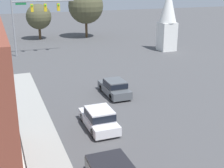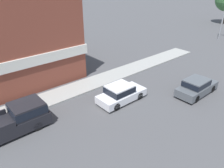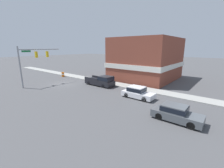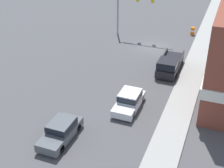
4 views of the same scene
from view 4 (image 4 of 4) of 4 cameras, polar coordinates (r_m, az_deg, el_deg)
The scene contains 7 objects.
ground_plane at distance 40.29m, azimuth 7.63°, elevation 6.77°, with size 200.00×200.00×0.00m, color #4C4C4F.
sidewalk_curb at distance 39.46m, azimuth 15.69°, elevation 5.52°, with size 2.40×60.00×0.14m.
near_signal_assembly at distance 42.24m, azimuth 4.04°, elevation 14.95°, with size 7.20×0.49×6.70m.
car_lead at distance 27.17m, azimuth 3.18°, elevation -2.95°, with size 1.82×4.24×1.52m.
car_oncoming at distance 23.98m, azimuth -9.32°, elevation -8.36°, with size 1.76×4.32×1.47m.
pickup_truck_parked at distance 33.65m, azimuth 10.44°, elevation 3.51°, with size 2.01×5.53×1.81m.
construction_barrel at distance 45.25m, azimuth 14.53°, elevation 9.37°, with size 0.60×0.60×1.06m.
Camera 4 is at (-8.44, 36.32, 15.27)m, focal length 50.00 mm.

